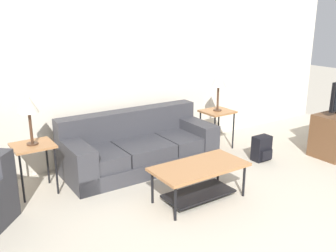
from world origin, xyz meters
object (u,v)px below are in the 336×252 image
couch (139,148)px  backpack (262,149)px  coffee_table (199,174)px  table_lamp_left (28,106)px  side_table_left (33,150)px  side_table_right (217,115)px  table_lamp_right (219,81)px

couch → backpack: bearing=-26.2°
coffee_table → table_lamp_left: (-1.61, 1.31, 0.82)m
backpack → coffee_table: bearing=-163.7°
coffee_table → backpack: coffee_table is taller
coffee_table → side_table_left: 2.09m
coffee_table → side_table_left: side_table_left is taller
side_table_right → table_lamp_right: table_lamp_right is taller
table_lamp_left → backpack: bearing=-14.5°
table_lamp_right → backpack: 1.29m
coffee_table → table_lamp_left: table_lamp_left is taller
couch → coffee_table: bearing=-85.8°
table_lamp_left → table_lamp_right: (3.03, 0.00, 0.00)m
side_table_right → table_lamp_left: table_lamp_left is taller
table_lamp_right → table_lamp_left: bearing=180.0°
side_table_left → side_table_right: (3.03, 0.00, 0.00)m
side_table_right → table_lamp_right: 0.58m
side_table_left → table_lamp_left: bearing=-76.0°
couch → table_lamp_right: 1.74m
couch → coffee_table: (0.10, -1.32, 0.04)m
table_lamp_left → side_table_right: bearing=0.0°
table_lamp_left → backpack: (3.24, -0.84, -0.96)m
couch → side_table_left: bearing=-179.6°
coffee_table → backpack: 1.70m
table_lamp_right → side_table_right: bearing=90.0°
couch → table_lamp_right: table_lamp_right is taller
coffee_table → side_table_left: size_ratio=1.78×
side_table_right → table_lamp_left: (-3.03, -0.00, 0.58)m
table_lamp_left → table_lamp_right: same height
backpack → table_lamp_right: bearing=104.2°
coffee_table → table_lamp_left: bearing=140.9°
couch → coffee_table: 1.33m
side_table_right → table_lamp_right: size_ratio=1.04×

